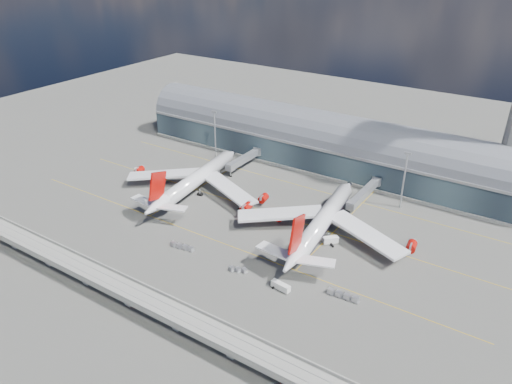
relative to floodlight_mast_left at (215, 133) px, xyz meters
The scene contains 19 objects.
ground 75.57m from the floodlight_mast_left, 47.73° to the right, with size 500.00×500.00×0.00m, color #474744.
taxi_lines 61.38m from the floodlight_mast_left, 33.34° to the right, with size 200.00×80.12×0.01m.
terminal 55.08m from the floodlight_mast_left, 24.69° to the left, with size 200.00×30.00×28.00m.
guideway 121.12m from the floodlight_mast_left, 65.56° to the right, with size 220.00×8.50×7.20m.
floodlight_mast_left is the anchor object (origin of this frame).
floodlight_mast_right 100.00m from the floodlight_mast_left, ahead, with size 3.00×0.70×25.70m.
airliner_left 41.98m from the floodlight_mast_left, 65.37° to the right, with size 69.88×73.50×22.40m.
airliner_right 91.44m from the floodlight_mast_left, 25.68° to the right, with size 71.14×74.40×23.61m.
jet_bridge_left 22.18m from the floodlight_mast_left, ahead, with size 4.40×28.00×7.25m.
jet_bridge_right 85.87m from the floodlight_mast_left, ahead, with size 4.40×32.00×7.25m.
service_truck_0 45.33m from the floodlight_mast_left, 114.75° to the right, with size 6.49×7.29×3.06m.
service_truck_1 50.15m from the floodlight_mast_left, 73.93° to the right, with size 5.26×2.76×3.00m.
service_truck_2 116.14m from the floodlight_mast_left, 41.84° to the right, with size 7.10×2.82×2.50m.
service_truck_3 97.98m from the floodlight_mast_left, 25.93° to the right, with size 5.68×5.74×2.82m.
service_truck_4 58.90m from the floodlight_mast_left, 39.68° to the right, with size 3.83×5.66×3.01m.
service_truck_5 59.96m from the floodlight_mast_left, 40.47° to the right, with size 4.42×6.53×2.95m.
cargo_train_0 103.57m from the floodlight_mast_left, 48.20° to the right, with size 6.81×3.69×1.51m.
cargo_train_1 88.41m from the floodlight_mast_left, 60.77° to the right, with size 10.28×2.92×1.69m.
cargo_train_2 126.72m from the floodlight_mast_left, 33.54° to the right, with size 11.03×2.45×1.82m.
Camera 1 is at (102.17, -137.12, 103.43)m, focal length 35.00 mm.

